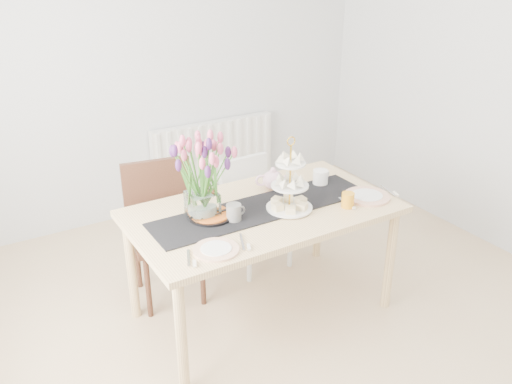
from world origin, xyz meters
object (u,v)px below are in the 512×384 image
dining_table (263,220)px  plate_left (216,250)px  mug_grey (234,213)px  chair_white (251,204)px  tart_tin (210,216)px  mug_orange (348,200)px  chair_brown (163,220)px  cake_stand (290,192)px  cream_jug (320,177)px  plate_right (367,196)px  teapot (273,180)px  tulip_vase (201,166)px  radiator (214,153)px

dining_table → plate_left: bearing=-147.9°
dining_table → mug_grey: size_ratio=15.42×
chair_white → tart_tin: chair_white is taller
mug_orange → chair_brown: bearing=117.0°
cake_stand → cream_jug: cake_stand is taller
cream_jug → mug_orange: 0.36m
cream_jug → chair_brown: bearing=144.0°
mug_orange → plate_right: (0.20, 0.04, -0.04)m
chair_white → mug_orange: (0.18, -0.85, 0.34)m
dining_table → teapot: teapot is taller
chair_white → cake_stand: 0.82m
chair_brown → tulip_vase: tulip_vase is taller
chair_brown → chair_white: 0.71m
mug_orange → radiator: bearing=66.8°
tart_tin → plate_left: (-0.14, -0.34, -0.01)m
mug_orange → plate_left: bearing=162.5°
chair_brown → plate_left: bearing=-83.2°
radiator → cake_stand: (-0.42, -1.83, 0.42)m
teapot → plate_right: (0.44, -0.41, -0.06)m
chair_white → plate_left: chair_white is taller
teapot → cream_jug: size_ratio=2.15×
chair_brown → plate_left: size_ratio=3.79×
teapot → plate_right: 0.61m
chair_brown → mug_grey: bearing=-62.2°
cake_stand → cream_jug: (0.39, 0.20, -0.07)m
chair_white → plate_right: chair_white is taller
tart_tin → mug_orange: bearing=-20.9°
teapot → mug_grey: 0.50m
teapot → mug_orange: teapot is taller
radiator → chair_white: chair_white is taller
tart_tin → mug_grey: size_ratio=2.53×
chair_brown → chair_white: size_ratio=1.16×
cream_jug → plate_left: bearing=-168.2°
tart_tin → plate_right: size_ratio=0.91×
dining_table → mug_grey: bearing=-167.6°
teapot → mug_grey: (-0.43, -0.26, -0.02)m
dining_table → chair_white: bearing=65.6°
mug_orange → plate_left: size_ratio=0.38×
teapot → mug_orange: 0.52m
radiator → tulip_vase: 1.99m
plate_left → mug_orange: bearing=2.9°
chair_brown → mug_grey: (0.20, -0.61, 0.26)m
chair_white → cream_jug: (0.24, -0.49, 0.34)m
dining_table → mug_grey: mug_grey is taller
cream_jug → tart_tin: size_ratio=0.38×
teapot → tulip_vase: bearing=-144.9°
cake_stand → teapot: cake_stand is taller
teapot → plate_left: bearing=-121.3°
chair_white → teapot: bearing=-101.9°
cream_jug → tart_tin: (-0.84, -0.06, -0.04)m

